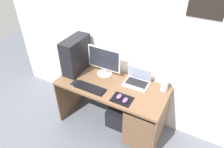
{
  "coord_description": "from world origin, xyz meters",
  "views": [
    {
      "loc": [
        1.01,
        -1.91,
        2.53
      ],
      "look_at": [
        0.0,
        0.0,
        0.96
      ],
      "focal_mm": 33.19,
      "sensor_mm": 36.0,
      "label": 1
    }
  ],
  "objects_px": {
    "subwoofer": "(118,116)",
    "mouse_right": "(125,100)",
    "mouse_left": "(119,96)",
    "keyboard": "(90,88)",
    "cell_phone": "(75,82)",
    "monitor": "(104,61)",
    "laptop": "(137,80)",
    "speaker": "(165,85)",
    "pc_tower": "(76,55)"
  },
  "relations": [
    {
      "from": "monitor",
      "to": "pc_tower",
      "type": "bearing_deg",
      "value": -165.88
    },
    {
      "from": "keyboard",
      "to": "speaker",
      "type": "bearing_deg",
      "value": 26.42
    },
    {
      "from": "pc_tower",
      "to": "speaker",
      "type": "distance_m",
      "value": 1.28
    },
    {
      "from": "speaker",
      "to": "cell_phone",
      "type": "relative_size",
      "value": 1.24
    },
    {
      "from": "mouse_left",
      "to": "cell_phone",
      "type": "height_order",
      "value": "mouse_left"
    },
    {
      "from": "pc_tower",
      "to": "cell_phone",
      "type": "height_order",
      "value": "pc_tower"
    },
    {
      "from": "subwoofer",
      "to": "mouse_right",
      "type": "bearing_deg",
      "value": -50.03
    },
    {
      "from": "pc_tower",
      "to": "monitor",
      "type": "distance_m",
      "value": 0.41
    },
    {
      "from": "cell_phone",
      "to": "laptop",
      "type": "bearing_deg",
      "value": 27.73
    },
    {
      "from": "laptop",
      "to": "mouse_right",
      "type": "relative_size",
      "value": 3.41
    },
    {
      "from": "keyboard",
      "to": "mouse_right",
      "type": "distance_m",
      "value": 0.51
    },
    {
      "from": "keyboard",
      "to": "mouse_left",
      "type": "xyz_separation_m",
      "value": [
        0.41,
        0.02,
        0.01
      ]
    },
    {
      "from": "mouse_right",
      "to": "mouse_left",
      "type": "bearing_deg",
      "value": 165.26
    },
    {
      "from": "mouse_right",
      "to": "cell_phone",
      "type": "distance_m",
      "value": 0.76
    },
    {
      "from": "monitor",
      "to": "mouse_right",
      "type": "bearing_deg",
      "value": -37.09
    },
    {
      "from": "pc_tower",
      "to": "monitor",
      "type": "bearing_deg",
      "value": 14.12
    },
    {
      "from": "cell_phone",
      "to": "subwoofer",
      "type": "relative_size",
      "value": 0.45
    },
    {
      "from": "laptop",
      "to": "cell_phone",
      "type": "bearing_deg",
      "value": -152.27
    },
    {
      "from": "laptop",
      "to": "speaker",
      "type": "height_order",
      "value": "laptop"
    },
    {
      "from": "keyboard",
      "to": "mouse_left",
      "type": "relative_size",
      "value": 4.38
    },
    {
      "from": "mouse_right",
      "to": "cell_phone",
      "type": "relative_size",
      "value": 0.74
    },
    {
      "from": "laptop",
      "to": "speaker",
      "type": "relative_size",
      "value": 2.03
    },
    {
      "from": "monitor",
      "to": "subwoofer",
      "type": "height_order",
      "value": "monitor"
    },
    {
      "from": "mouse_left",
      "to": "mouse_right",
      "type": "xyz_separation_m",
      "value": [
        0.1,
        -0.02,
        0.0
      ]
    },
    {
      "from": "cell_phone",
      "to": "monitor",
      "type": "bearing_deg",
      "value": 55.99
    },
    {
      "from": "laptop",
      "to": "pc_tower",
      "type": "bearing_deg",
      "value": -172.29
    },
    {
      "from": "pc_tower",
      "to": "speaker",
      "type": "bearing_deg",
      "value": 6.73
    },
    {
      "from": "monitor",
      "to": "cell_phone",
      "type": "bearing_deg",
      "value": -124.01
    },
    {
      "from": "pc_tower",
      "to": "cell_phone",
      "type": "relative_size",
      "value": 3.91
    },
    {
      "from": "speaker",
      "to": "mouse_left",
      "type": "bearing_deg",
      "value": -137.61
    },
    {
      "from": "subwoofer",
      "to": "pc_tower",
      "type": "bearing_deg",
      "value": 178.17
    },
    {
      "from": "keyboard",
      "to": "mouse_left",
      "type": "distance_m",
      "value": 0.41
    },
    {
      "from": "speaker",
      "to": "mouse_left",
      "type": "distance_m",
      "value": 0.61
    },
    {
      "from": "monitor",
      "to": "keyboard",
      "type": "height_order",
      "value": "monitor"
    },
    {
      "from": "speaker",
      "to": "monitor",
      "type": "bearing_deg",
      "value": -176.79
    },
    {
      "from": "mouse_right",
      "to": "subwoofer",
      "type": "bearing_deg",
      "value": 129.97
    },
    {
      "from": "pc_tower",
      "to": "mouse_left",
      "type": "distance_m",
      "value": 0.88
    },
    {
      "from": "keyboard",
      "to": "subwoofer",
      "type": "relative_size",
      "value": 1.44
    },
    {
      "from": "mouse_right",
      "to": "pc_tower",
      "type": "bearing_deg",
      "value": 162.61
    },
    {
      "from": "laptop",
      "to": "mouse_right",
      "type": "xyz_separation_m",
      "value": [
        0.01,
        -0.4,
        -0.03
      ]
    },
    {
      "from": "keyboard",
      "to": "subwoofer",
      "type": "bearing_deg",
      "value": 41.62
    },
    {
      "from": "monitor",
      "to": "subwoofer",
      "type": "bearing_deg",
      "value": -22.95
    },
    {
      "from": "monitor",
      "to": "mouse_right",
      "type": "distance_m",
      "value": 0.66
    },
    {
      "from": "cell_phone",
      "to": "subwoofer",
      "type": "xyz_separation_m",
      "value": [
        0.54,
        0.25,
        -0.64
      ]
    },
    {
      "from": "mouse_left",
      "to": "cell_phone",
      "type": "distance_m",
      "value": 0.66
    },
    {
      "from": "monitor",
      "to": "speaker",
      "type": "xyz_separation_m",
      "value": [
        0.86,
        0.05,
        -0.13
      ]
    },
    {
      "from": "monitor",
      "to": "subwoofer",
      "type": "xyz_separation_m",
      "value": [
        0.29,
        -0.12,
        -0.84
      ]
    },
    {
      "from": "keyboard",
      "to": "cell_phone",
      "type": "height_order",
      "value": "keyboard"
    },
    {
      "from": "monitor",
      "to": "laptop",
      "type": "relative_size",
      "value": 1.49
    },
    {
      "from": "subwoofer",
      "to": "laptop",
      "type": "bearing_deg",
      "value": 34.6
    }
  ]
}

